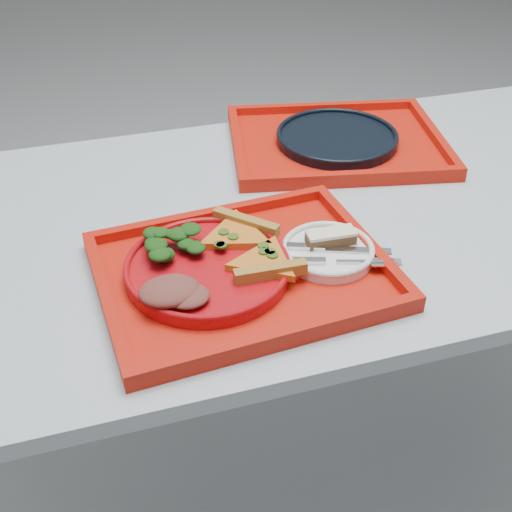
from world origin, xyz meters
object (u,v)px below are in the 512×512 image
(tray_far, at_px, (336,145))
(navy_plate, at_px, (337,139))
(tray_main, at_px, (243,275))
(dinner_plate, at_px, (208,270))
(dessert_bar, at_px, (331,237))

(tray_far, relative_size, navy_plate, 1.73)
(tray_main, relative_size, dinner_plate, 1.73)
(tray_main, relative_size, tray_far, 1.00)
(tray_main, bearing_deg, dessert_bar, 1.96)
(tray_main, xyz_separation_m, navy_plate, (0.32, 0.38, 0.01))
(navy_plate, height_order, dessert_bar, dessert_bar)
(dinner_plate, relative_size, dessert_bar, 3.18)
(tray_far, distance_m, dinner_plate, 0.53)
(navy_plate, distance_m, dessert_bar, 0.40)
(dinner_plate, distance_m, navy_plate, 0.53)
(tray_far, height_order, dessert_bar, dessert_bar)
(dinner_plate, distance_m, dessert_bar, 0.21)
(tray_far, relative_size, dessert_bar, 5.50)
(dinner_plate, xyz_separation_m, navy_plate, (0.37, 0.37, -0.00))
(tray_far, bearing_deg, tray_main, -118.74)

